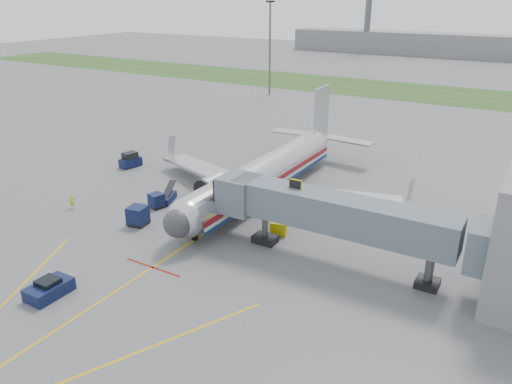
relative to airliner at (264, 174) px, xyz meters
The scene contains 16 objects.
ground 15.48m from the airliner, 90.01° to the right, with size 400.00×400.00×0.00m, color #565659.
grass_strip 74.80m from the airliner, 90.00° to the left, with size 300.00×25.00×0.01m, color #2D4C1E.
apron_markings 22.80m from the airliner, 90.01° to the right, with size 21.52×50.00×0.01m.
airliner is the anchor object (origin of this frame).
jet_bridge 16.54m from the airliner, 38.56° to the right, with size 25.30×4.00×6.90m.
light_mast_left 62.96m from the airliner, 118.72° to the left, with size 2.00×0.44×20.40m.
distant_terminal 155.08m from the airliner, 93.70° to the left, with size 120.00×14.00×8.00m, color slate.
control_tower 155.70m from the airliner, 104.96° to the left, with size 4.00×4.00×30.00m.
pushback_tug 26.95m from the airliner, 98.57° to the right, with size 2.09×3.42×1.42m.
baggage_tug 20.72m from the airliner, behind, with size 1.99×3.09×2.00m.
baggage_cart_a 4.66m from the airliner, 133.68° to the right, with size 2.30×2.30×1.91m.
baggage_cart_b 15.27m from the airliner, 117.42° to the right, with size 2.09×2.09×1.97m.
baggage_cart_c 12.51m from the airliner, 132.40° to the right, with size 1.81×1.81×1.58m.
belt_loader 11.31m from the airliner, 139.58° to the right, with size 2.20×3.80×1.80m.
ground_power_cart 10.38m from the airliner, 51.98° to the right, with size 1.80×1.43×1.26m.
ramp_worker 21.44m from the airliner, 138.73° to the right, with size 0.62×0.40×1.69m, color #BAE81B.
Camera 1 is at (26.75, -31.58, 21.94)m, focal length 35.00 mm.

